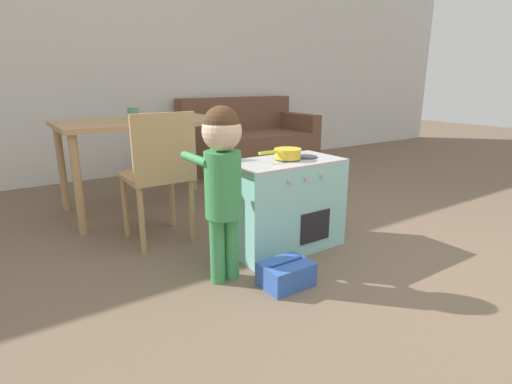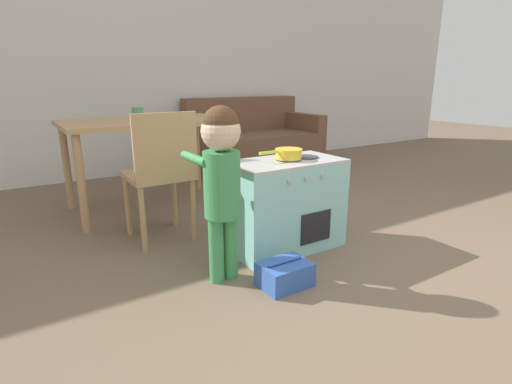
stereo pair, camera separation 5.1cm
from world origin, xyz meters
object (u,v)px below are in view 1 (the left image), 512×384
at_px(play_kitchen, 284,204).
at_px(dining_chair_near, 159,173).
at_px(toy_basket, 286,274).
at_px(couch, 247,142).
at_px(dining_table, 143,132).
at_px(cup_on_table, 134,113).
at_px(child_figure, 222,169).
at_px(toy_pot, 287,153).

xyz_separation_m(play_kitchen, dining_chair_near, (-0.60, 0.51, 0.18)).
bearing_deg(dining_chair_near, toy_basket, -71.32).
bearing_deg(couch, toy_basket, -118.94).
distance_m(dining_table, cup_on_table, 0.21).
relative_size(child_figure, toy_basket, 3.58).
distance_m(child_figure, couch, 2.84).
xyz_separation_m(play_kitchen, dining_table, (-0.44, 1.26, 0.35)).
bearing_deg(child_figure, cup_on_table, 87.33).
height_order(toy_pot, toy_basket, toy_pot).
xyz_separation_m(child_figure, toy_basket, (0.23, -0.23, -0.53)).
bearing_deg(toy_basket, child_figure, 134.50).
bearing_deg(play_kitchen, dining_table, 109.36).
height_order(dining_chair_near, cup_on_table, dining_chair_near).
relative_size(toy_pot, dining_table, 0.23).
distance_m(toy_pot, cup_on_table, 1.50).
bearing_deg(dining_table, couch, 29.51).
relative_size(toy_pot, child_figure, 0.32).
relative_size(toy_basket, dining_table, 0.20).
relative_size(dining_table, dining_chair_near, 1.49).
xyz_separation_m(child_figure, dining_chair_near, (-0.08, 0.67, -0.14)).
relative_size(couch, cup_on_table, 16.34).
height_order(dining_table, dining_chair_near, dining_chair_near).
distance_m(toy_basket, couch, 2.91).
relative_size(play_kitchen, cup_on_table, 7.60).
bearing_deg(dining_table, play_kitchen, -70.64).
height_order(play_kitchen, toy_basket, play_kitchen).
relative_size(play_kitchen, dining_chair_near, 0.83).
height_order(toy_basket, couch, couch).
bearing_deg(toy_basket, cup_on_table, 94.92).
bearing_deg(cup_on_table, toy_basket, -85.08).
bearing_deg(play_kitchen, dining_chair_near, 140.02).
xyz_separation_m(toy_pot, cup_on_table, (-0.47, 1.41, 0.16)).
xyz_separation_m(child_figure, cup_on_table, (0.07, 1.58, 0.17)).
relative_size(toy_pot, cup_on_table, 3.15).
xyz_separation_m(dining_table, couch, (1.55, 0.88, -0.33)).
bearing_deg(toy_pot, dining_chair_near, 140.69).
bearing_deg(couch, child_figure, -125.33).
bearing_deg(play_kitchen, child_figure, -162.46).
bearing_deg(toy_pot, cup_on_table, 108.28).
distance_m(dining_table, couch, 1.81).
height_order(play_kitchen, couch, couch).
bearing_deg(couch, dining_table, -150.49).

